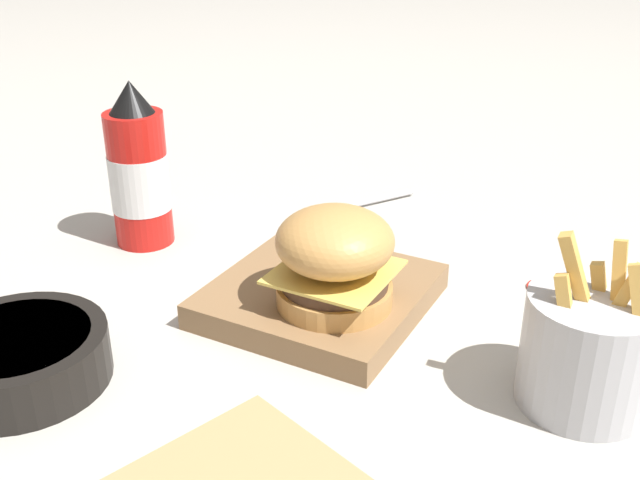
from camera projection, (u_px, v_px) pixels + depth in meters
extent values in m
plane|color=#B7B2A8|center=(379.00, 291.00, 0.81)|extent=(6.00, 6.00, 0.00)
cube|color=olive|center=(320.00, 296.00, 0.77)|extent=(0.21, 0.20, 0.03)
cylinder|color=tan|center=(334.00, 294.00, 0.73)|extent=(0.11, 0.11, 0.02)
cylinder|color=#4C3323|center=(334.00, 279.00, 0.72)|extent=(0.10, 0.10, 0.01)
cube|color=#EAC656|center=(335.00, 272.00, 0.72)|extent=(0.11, 0.11, 0.00)
ellipsoid|color=tan|center=(335.00, 241.00, 0.70)|extent=(0.11, 0.11, 0.06)
cylinder|color=red|center=(140.00, 179.00, 0.89)|extent=(0.07, 0.07, 0.16)
cylinder|color=silver|center=(140.00, 182.00, 0.89)|extent=(0.07, 0.07, 0.07)
cone|color=black|center=(130.00, 97.00, 0.84)|extent=(0.05, 0.05, 0.04)
cylinder|color=#B7B7BC|center=(588.00, 351.00, 0.61)|extent=(0.11, 0.11, 0.10)
cube|color=gold|center=(618.00, 306.00, 0.59)|extent=(0.03, 0.03, 0.07)
cube|color=gold|center=(566.00, 314.00, 0.59)|extent=(0.02, 0.03, 0.07)
cube|color=gold|center=(580.00, 288.00, 0.59)|extent=(0.02, 0.04, 0.10)
cube|color=gold|center=(618.00, 294.00, 0.59)|extent=(0.03, 0.02, 0.09)
cube|color=gold|center=(640.00, 314.00, 0.57)|extent=(0.03, 0.03, 0.08)
cube|color=gold|center=(600.00, 298.00, 0.61)|extent=(0.01, 0.02, 0.06)
cylinder|color=black|center=(20.00, 358.00, 0.65)|extent=(0.15, 0.15, 0.05)
cylinder|color=beige|center=(16.00, 339.00, 0.64)|extent=(0.13, 0.13, 0.01)
cylinder|color=silver|center=(380.00, 199.00, 1.03)|extent=(0.10, 0.06, 0.01)
ellipsoid|color=silver|center=(331.00, 210.00, 0.99)|extent=(0.05, 0.05, 0.01)
cylinder|color=#B21E14|center=(546.00, 287.00, 0.81)|extent=(0.04, 0.04, 0.00)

